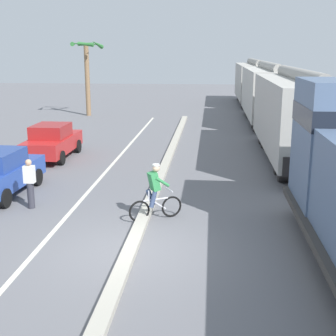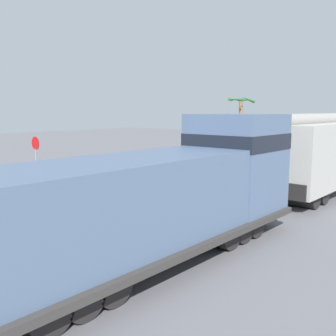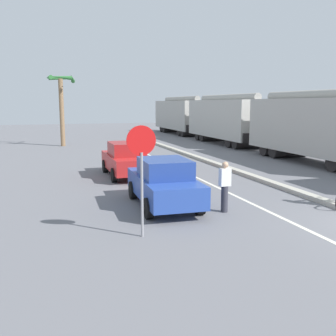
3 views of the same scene
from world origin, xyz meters
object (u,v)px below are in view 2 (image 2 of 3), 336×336
at_px(hopper_car_lead, 323,154).
at_px(pedestrian_by_cars, 91,175).
at_px(parked_car_blue, 91,170).
at_px(parked_car_red, 157,161).
at_px(stop_sign, 36,152).
at_px(locomotive, 172,197).
at_px(palm_tree_near, 241,113).
at_px(cyclist, 135,187).

xyz_separation_m(hopper_car_lead, pedestrian_by_cars, (-9.59, -7.72, -1.23)).
relative_size(parked_car_blue, parked_car_red, 1.01).
xyz_separation_m(hopper_car_lead, stop_sign, (-12.64, -9.17, -0.05)).
height_order(locomotive, parked_car_blue, locomotive).
bearing_deg(palm_tree_near, locomotive, -62.93).
bearing_deg(pedestrian_by_cars, parked_car_blue, 142.17).
bearing_deg(palm_tree_near, parked_car_blue, -83.93).
distance_m(parked_car_blue, palm_tree_near, 20.87).
relative_size(locomotive, parked_car_red, 2.76).
bearing_deg(parked_car_red, parked_car_blue, -89.50).
bearing_deg(pedestrian_by_cars, parked_car_red, 103.30).
bearing_deg(parked_car_red, locomotive, -45.66).
distance_m(hopper_car_lead, parked_car_red, 11.35).
bearing_deg(palm_tree_near, pedestrian_by_cars, -80.08).
distance_m(parked_car_red, cyclist, 9.67).
xyz_separation_m(locomotive, parked_car_red, (-11.26, 11.52, -0.98)).
relative_size(parked_car_red, cyclist, 2.45).
xyz_separation_m(hopper_car_lead, parked_car_blue, (-11.21, -6.46, -1.26)).
xyz_separation_m(cyclist, palm_tree_near, (-7.91, 22.43, 3.26)).
bearing_deg(hopper_car_lead, pedestrian_by_cars, -141.17).
xyz_separation_m(parked_car_red, stop_sign, (-1.38, -8.54, 1.21)).
bearing_deg(locomotive, palm_tree_near, 117.07).
xyz_separation_m(locomotive, stop_sign, (-12.64, 2.98, 0.23)).
relative_size(parked_car_blue, pedestrian_by_cars, 2.63).
bearing_deg(parked_car_blue, cyclist, -18.65).
bearing_deg(parked_car_red, hopper_car_lead, 3.22).
bearing_deg(hopper_car_lead, locomotive, -90.00).
height_order(cyclist, palm_tree_near, palm_tree_near).
distance_m(locomotive, palm_tree_near, 29.51).
height_order(parked_car_blue, palm_tree_near, palm_tree_near).
bearing_deg(parked_car_red, pedestrian_by_cars, -76.70).
xyz_separation_m(hopper_car_lead, parked_car_red, (-11.26, -0.63, -1.26)).
xyz_separation_m(hopper_car_lead, palm_tree_near, (-13.39, 14.04, 2.00)).
height_order(stop_sign, palm_tree_near, palm_tree_near).
distance_m(stop_sign, pedestrian_by_cars, 3.59).
distance_m(stop_sign, palm_tree_near, 23.32).
relative_size(parked_car_red, stop_sign, 1.46).
bearing_deg(pedestrian_by_cars, locomotive, -24.85).
distance_m(parked_car_red, palm_tree_near, 15.19).
height_order(locomotive, palm_tree_near, palm_tree_near).
bearing_deg(parked_car_blue, pedestrian_by_cars, -37.83).
xyz_separation_m(parked_car_blue, stop_sign, (-1.43, -2.72, 1.21)).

